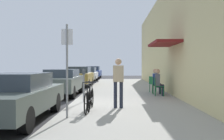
{
  "coord_description": "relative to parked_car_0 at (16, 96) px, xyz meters",
  "views": [
    {
      "loc": [
        1.78,
        -9.08,
        1.57
      ],
      "look_at": [
        1.44,
        8.86,
        1.26
      ],
      "focal_mm": 39.74,
      "sensor_mm": 36.0,
      "label": 1
    }
  ],
  "objects": [
    {
      "name": "sidewalk_slab",
      "position": [
        3.35,
        4.05,
        -0.65
      ],
      "size": [
        4.5,
        32.0,
        0.12
      ],
      "primitive_type": "cube",
      "color": "#9E9B93",
      "rests_on": "ground_plane"
    },
    {
      "name": "parked_car_4",
      "position": [
        0.0,
        23.32,
        0.06
      ],
      "size": [
        1.8,
        4.4,
        1.5
      ],
      "color": "navy",
      "rests_on": "ground_plane"
    },
    {
      "name": "bicycle_0",
      "position": [
        1.97,
        0.74,
        -0.23
      ],
      "size": [
        0.46,
        1.71,
        0.9
      ],
      "color": "black",
      "rests_on": "sidewalk_slab"
    },
    {
      "name": "parked_car_3",
      "position": [
        -0.0,
        17.53,
        0.02
      ],
      "size": [
        1.8,
        4.4,
        1.42
      ],
      "color": "silver",
      "rests_on": "ground_plane"
    },
    {
      "name": "parking_meter",
      "position": [
        1.55,
        2.92,
        0.18
      ],
      "size": [
        0.12,
        0.1,
        1.32
      ],
      "color": "slate",
      "rests_on": "sidewalk_slab"
    },
    {
      "name": "cafe_chair_1",
      "position": [
        4.85,
        5.72,
        -0.09
      ],
      "size": [
        0.46,
        0.46,
        0.87
      ],
      "color": "#14592D",
      "rests_on": "sidewalk_slab"
    },
    {
      "name": "ground_plane",
      "position": [
        1.1,
        2.05,
        -0.71
      ],
      "size": [
        60.0,
        60.0,
        0.0
      ],
      "primitive_type": "plane",
      "color": "#2D2D30"
    },
    {
      "name": "street_sign",
      "position": [
        1.5,
        -0.19,
        0.93
      ],
      "size": [
        0.32,
        0.06,
        2.6
      ],
      "color": "gray",
      "rests_on": "sidewalk_slab"
    },
    {
      "name": "parked_car_2",
      "position": [
        0.0,
        12.05,
        0.06
      ],
      "size": [
        1.8,
        4.4,
        1.5
      ],
      "color": "#A58433",
      "rests_on": "ground_plane"
    },
    {
      "name": "pedestrian_standing",
      "position": [
        2.93,
        1.44,
        0.41
      ],
      "size": [
        0.36,
        0.22,
        1.7
      ],
      "color": "#232838",
      "rests_on": "sidewalk_slab"
    },
    {
      "name": "seated_patron_1",
      "position": [
        4.91,
        5.72,
        0.11
      ],
      "size": [
        0.44,
        0.37,
        1.29
      ],
      "color": "#232838",
      "rests_on": "sidewalk_slab"
    },
    {
      "name": "building_facade",
      "position": [
        5.75,
        4.05,
        2.29
      ],
      "size": [
        1.4,
        32.0,
        6.01
      ],
      "color": "beige",
      "rests_on": "ground_plane"
    },
    {
      "name": "cafe_chair_2",
      "position": [
        4.85,
        6.41,
        -0.09
      ],
      "size": [
        0.56,
        0.56,
        0.87
      ],
      "color": "#14592D",
      "rests_on": "sidewalk_slab"
    },
    {
      "name": "bicycle_1",
      "position": [
        2.01,
        1.14,
        -0.23
      ],
      "size": [
        0.46,
        1.71,
        0.9
      ],
      "color": "black",
      "rests_on": "sidewalk_slab"
    },
    {
      "name": "seated_patron_0",
      "position": [
        4.91,
        4.94,
        0.11
      ],
      "size": [
        0.46,
        0.39,
        1.29
      ],
      "color": "#232838",
      "rests_on": "sidewalk_slab"
    },
    {
      "name": "parked_car_1",
      "position": [
        0.0,
        5.91,
        0.02
      ],
      "size": [
        1.8,
        4.4,
        1.38
      ],
      "color": "#47514C",
      "rests_on": "ground_plane"
    },
    {
      "name": "parked_car_0",
      "position": [
        0.0,
        0.0,
        0.0
      ],
      "size": [
        1.8,
        4.4,
        1.36
      ],
      "color": "#47514C",
      "rests_on": "ground_plane"
    },
    {
      "name": "cafe_chair_0",
      "position": [
        4.85,
        4.94,
        -0.09
      ],
      "size": [
        0.49,
        0.49,
        0.87
      ],
      "color": "#14592D",
      "rests_on": "sidewalk_slab"
    }
  ]
}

